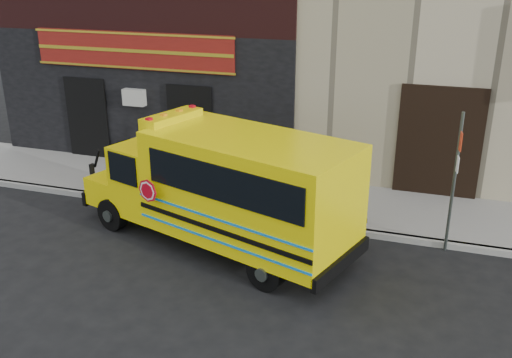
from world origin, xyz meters
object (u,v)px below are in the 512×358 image
Objects in this scene: sign_pole at (455,178)px; school_bus at (226,186)px; cyclist at (211,210)px; bicycle at (209,225)px.

school_bus is at bearing -164.33° from sign_pole.
bicycle is at bearing 60.22° from cyclist.
sign_pole reaches higher than school_bus.
cyclist is (-5.15, -1.45, -0.85)m from sign_pole.
school_bus reaches higher than cyclist.
bicycle is at bearing -168.35° from school_bus.
school_bus is at bearing -83.17° from cyclist.
bicycle is 0.43m from cyclist.
cyclist is (0.06, -0.02, 0.42)m from bicycle.
cyclist is at bearing -113.60° from bicycle.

